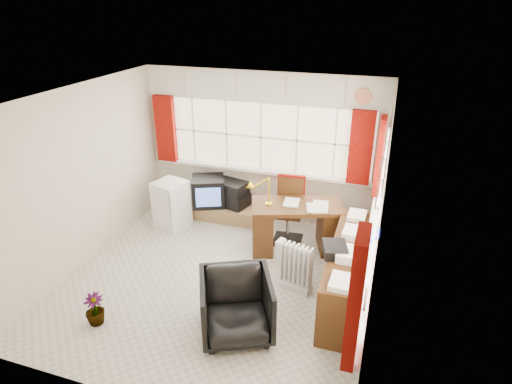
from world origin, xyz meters
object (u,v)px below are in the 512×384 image
at_px(credenza, 350,271).
at_px(tv_bench, 226,211).
at_px(mini_fridge, 171,204).
at_px(desk, 296,224).
at_px(office_chair, 236,306).
at_px(desk_lamp, 269,186).
at_px(crt_tv, 208,191).
at_px(task_chair, 290,207).
at_px(radiator, 296,271).

relative_size(credenza, tv_bench, 1.43).
bearing_deg(mini_fridge, desk, -1.88).
distance_m(office_chair, tv_bench, 2.81).
bearing_deg(office_chair, desk_lamp, 69.66).
relative_size(desk, mini_fridge, 1.82).
bearing_deg(tv_bench, office_chair, -65.94).
height_order(desk, office_chair, desk).
height_order(crt_tv, mini_fridge, mini_fridge).
bearing_deg(desk, desk_lamp, -162.42).
relative_size(task_chair, mini_fridge, 1.31).
distance_m(task_chair, tv_bench, 1.31).
height_order(task_chair, mini_fridge, task_chair).
xyz_separation_m(desk_lamp, office_chair, (0.17, -1.83, -0.69)).
height_order(credenza, crt_tv, credenza).
bearing_deg(mini_fridge, task_chair, 6.25).
xyz_separation_m(tv_bench, crt_tv, (-0.30, -0.05, 0.37)).
xyz_separation_m(office_chair, crt_tv, (-1.44, 2.51, 0.13)).
xyz_separation_m(office_chair, credenza, (1.14, 1.04, 0.02)).
xyz_separation_m(desk_lamp, crt_tv, (-1.27, 0.67, -0.56)).
relative_size(office_chair, radiator, 1.22).
relative_size(crt_tv, mini_fridge, 0.87).
distance_m(desk, credenza, 1.29).
bearing_deg(tv_bench, desk, -23.50).
bearing_deg(crt_tv, tv_bench, 9.58).
bearing_deg(office_chair, crt_tv, 94.30).
distance_m(task_chair, credenza, 1.63).
xyz_separation_m(desk, credenza, (0.91, -0.92, -0.03)).
relative_size(desk, tv_bench, 1.04).
height_order(desk, desk_lamp, desk_lamp).
height_order(desk, credenza, credenza).
bearing_deg(desk_lamp, office_chair, -84.81).
height_order(task_chair, office_chair, task_chair).
relative_size(desk_lamp, task_chair, 0.41).
height_order(desk, radiator, desk).
bearing_deg(crt_tv, radiator, -38.56).
height_order(radiator, mini_fridge, mini_fridge).
bearing_deg(credenza, task_chair, 131.79).
distance_m(desk_lamp, credenza, 1.67).
bearing_deg(desk, mini_fridge, 178.12).
bearing_deg(radiator, crt_tv, 141.44).
bearing_deg(crt_tv, credenza, -29.73).
bearing_deg(radiator, mini_fridge, 156.35).
relative_size(credenza, crt_tv, 2.90).
bearing_deg(mini_fridge, radiator, -23.65).
height_order(office_chair, mini_fridge, mini_fridge).
relative_size(desk, crt_tv, 2.10).
height_order(radiator, credenza, credenza).
bearing_deg(desk, task_chair, 121.41).
relative_size(tv_bench, crt_tv, 2.03).
relative_size(task_chair, credenza, 0.52).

